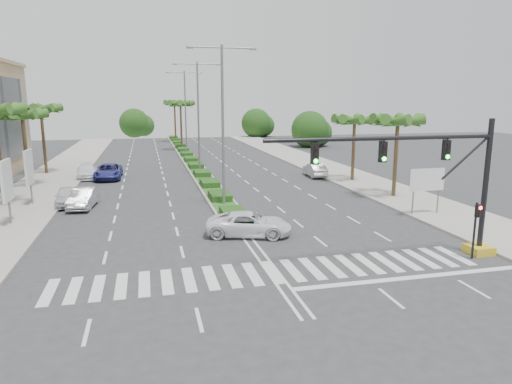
{
  "coord_description": "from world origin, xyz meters",
  "views": [
    {
      "loc": [
        -5.63,
        -19.91,
        8.14
      ],
      "look_at": [
        0.29,
        4.64,
        3.0
      ],
      "focal_mm": 32.0,
      "sensor_mm": 36.0,
      "label": 1
    }
  ],
  "objects_px": {
    "car_crossing": "(249,224)",
    "car_parked_b": "(84,198)",
    "car_parked_a": "(67,196)",
    "car_right": "(315,170)",
    "car_parked_d": "(87,171)",
    "car_parked_c": "(109,172)"
  },
  "relations": [
    {
      "from": "car_right",
      "to": "car_crossing",
      "type": "bearing_deg",
      "value": 61.82
    },
    {
      "from": "car_parked_c",
      "to": "car_parked_a",
      "type": "bearing_deg",
      "value": -99.68
    },
    {
      "from": "car_parked_a",
      "to": "car_crossing",
      "type": "xyz_separation_m",
      "value": [
        12.02,
        -11.11,
        -0.01
      ]
    },
    {
      "from": "car_parked_d",
      "to": "car_right",
      "type": "height_order",
      "value": "car_parked_d"
    },
    {
      "from": "car_parked_c",
      "to": "car_parked_d",
      "type": "bearing_deg",
      "value": 156.36
    },
    {
      "from": "car_parked_b",
      "to": "car_right",
      "type": "bearing_deg",
      "value": 28.95
    },
    {
      "from": "car_parked_b",
      "to": "car_parked_d",
      "type": "height_order",
      "value": "car_parked_b"
    },
    {
      "from": "car_parked_d",
      "to": "car_right",
      "type": "xyz_separation_m",
      "value": [
        23.6,
        -4.7,
        -0.0
      ]
    },
    {
      "from": "car_parked_c",
      "to": "car_crossing",
      "type": "distance_m",
      "value": 25.03
    },
    {
      "from": "car_parked_b",
      "to": "car_crossing",
      "type": "xyz_separation_m",
      "value": [
        10.7,
        -10.11,
        -0.03
      ]
    },
    {
      "from": "car_parked_c",
      "to": "car_crossing",
      "type": "bearing_deg",
      "value": -66.06
    },
    {
      "from": "car_parked_a",
      "to": "car_parked_d",
      "type": "height_order",
      "value": "car_parked_a"
    },
    {
      "from": "car_parked_a",
      "to": "car_crossing",
      "type": "relative_size",
      "value": 0.83
    },
    {
      "from": "car_parked_a",
      "to": "car_parked_d",
      "type": "xyz_separation_m",
      "value": [
        0.0,
        12.95,
        -0.0
      ]
    },
    {
      "from": "car_parked_a",
      "to": "car_right",
      "type": "distance_m",
      "value": 25.0
    },
    {
      "from": "car_crossing",
      "to": "car_right",
      "type": "bearing_deg",
      "value": -14.41
    },
    {
      "from": "car_parked_b",
      "to": "car_crossing",
      "type": "height_order",
      "value": "car_parked_b"
    },
    {
      "from": "car_parked_a",
      "to": "car_parked_b",
      "type": "relative_size",
      "value": 0.95
    },
    {
      "from": "car_crossing",
      "to": "car_parked_b",
      "type": "bearing_deg",
      "value": 63.12
    },
    {
      "from": "car_parked_d",
      "to": "car_parked_b",
      "type": "bearing_deg",
      "value": -89.47
    },
    {
      "from": "car_parked_b",
      "to": "car_parked_d",
      "type": "relative_size",
      "value": 0.9
    },
    {
      "from": "car_parked_b",
      "to": "car_parked_a",
      "type": "bearing_deg",
      "value": 149.27
    }
  ]
}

